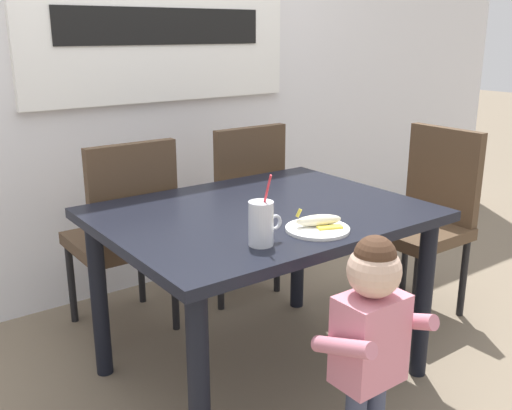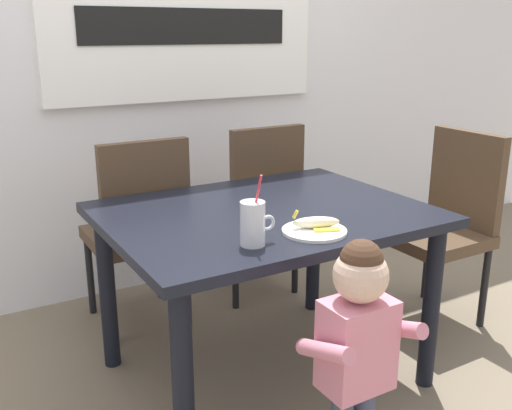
{
  "view_description": "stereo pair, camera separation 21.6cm",
  "coord_description": "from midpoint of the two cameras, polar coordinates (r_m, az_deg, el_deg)",
  "views": [
    {
      "loc": [
        -1.33,
        -1.77,
        1.43
      ],
      "look_at": [
        -0.1,
        -0.1,
        0.8
      ],
      "focal_mm": 40.77,
      "sensor_mm": 36.0,
      "label": 1
    },
    {
      "loc": [
        -1.15,
        -1.89,
        1.43
      ],
      "look_at": [
        -0.1,
        -0.1,
        0.8
      ],
      "focal_mm": 40.77,
      "sensor_mm": 36.0,
      "label": 2
    }
  ],
  "objects": [
    {
      "name": "ground_plane",
      "position": [
        2.63,
        -1.97,
        -16.17
      ],
      "size": [
        24.0,
        24.0,
        0.0
      ],
      "primitive_type": "plane",
      "color": "#7A6B56"
    },
    {
      "name": "back_wall",
      "position": [
        3.28,
        -14.74,
        16.6
      ],
      "size": [
        6.4,
        0.17,
        2.9
      ],
      "color": "silver",
      "rests_on": "ground"
    },
    {
      "name": "dining_table",
      "position": [
        2.34,
        -2.12,
        -2.88
      ],
      "size": [
        1.25,
        0.97,
        0.74
      ],
      "color": "black",
      "rests_on": "ground"
    },
    {
      "name": "dining_chair_left",
      "position": [
        2.81,
        -14.88,
        -2.22
      ],
      "size": [
        0.44,
        0.45,
        0.96
      ],
      "rotation": [
        0.0,
        0.0,
        3.14
      ],
      "color": "#4C3826",
      "rests_on": "ground"
    },
    {
      "name": "dining_chair_right",
      "position": [
        3.15,
        -3.73,
        0.34
      ],
      "size": [
        0.44,
        0.45,
        0.96
      ],
      "rotation": [
        0.0,
        0.0,
        3.14
      ],
      "color": "#4C3826",
      "rests_on": "ground"
    },
    {
      "name": "dining_chair_far",
      "position": [
        3.07,
        14.37,
        -0.61
      ],
      "size": [
        0.44,
        0.44,
        0.96
      ],
      "rotation": [
        0.0,
        0.0,
        -1.57
      ],
      "color": "#4C3826",
      "rests_on": "ground"
    },
    {
      "name": "toddler_standing",
      "position": [
        1.88,
        7.92,
        -12.05
      ],
      "size": [
        0.33,
        0.24,
        0.84
      ],
      "color": "#3F4760",
      "rests_on": "ground"
    },
    {
      "name": "milk_cup",
      "position": [
        1.91,
        -2.71,
        -2.11
      ],
      "size": [
        0.13,
        0.09,
        0.25
      ],
      "color": "silver",
      "rests_on": "dining_table"
    },
    {
      "name": "snack_plate",
      "position": [
        2.07,
        3.09,
        -2.42
      ],
      "size": [
        0.23,
        0.23,
        0.01
      ],
      "primitive_type": "cylinder",
      "color": "white",
      "rests_on": "dining_table"
    },
    {
      "name": "peeled_banana",
      "position": [
        2.08,
        3.27,
        -1.6
      ],
      "size": [
        0.17,
        0.14,
        0.07
      ],
      "rotation": [
        0.0,
        0.0,
        -0.41
      ],
      "color": "#F4EAC6",
      "rests_on": "snack_plate"
    }
  ]
}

